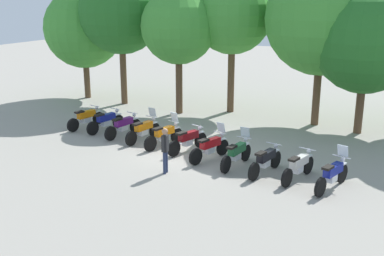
% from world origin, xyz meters
% --- Properties ---
extents(ground_plane, '(80.00, 80.00, 0.00)m').
position_xyz_m(ground_plane, '(0.00, 0.00, 0.00)').
color(ground_plane, gray).
extents(motorcycle_0, '(0.72, 2.17, 0.99)m').
position_xyz_m(motorcycle_0, '(-5.89, 1.08, 0.50)').
color(motorcycle_0, black).
rests_on(motorcycle_0, ground_plane).
extents(motorcycle_1, '(0.76, 2.16, 0.99)m').
position_xyz_m(motorcycle_1, '(-4.71, 1.05, 0.50)').
color(motorcycle_1, black).
rests_on(motorcycle_1, ground_plane).
extents(motorcycle_2, '(0.73, 2.17, 0.99)m').
position_xyz_m(motorcycle_2, '(-3.54, 0.75, 0.50)').
color(motorcycle_2, black).
rests_on(motorcycle_2, ground_plane).
extents(motorcycle_3, '(0.69, 2.18, 1.37)m').
position_xyz_m(motorcycle_3, '(-2.35, 0.55, 0.52)').
color(motorcycle_3, black).
rests_on(motorcycle_3, ground_plane).
extents(motorcycle_4, '(0.81, 2.14, 1.37)m').
position_xyz_m(motorcycle_4, '(-1.17, 0.28, 0.52)').
color(motorcycle_4, black).
rests_on(motorcycle_4, ground_plane).
extents(motorcycle_5, '(0.85, 2.12, 0.99)m').
position_xyz_m(motorcycle_5, '(0.01, 0.13, 0.50)').
color(motorcycle_5, black).
rests_on(motorcycle_5, ground_plane).
extents(motorcycle_6, '(0.86, 2.12, 1.37)m').
position_xyz_m(motorcycle_6, '(1.19, -0.33, 0.52)').
color(motorcycle_6, black).
rests_on(motorcycle_6, ground_plane).
extents(motorcycle_7, '(0.66, 2.18, 1.37)m').
position_xyz_m(motorcycle_7, '(2.36, -0.56, 0.52)').
color(motorcycle_7, black).
rests_on(motorcycle_7, ground_plane).
extents(motorcycle_8, '(0.75, 2.17, 0.99)m').
position_xyz_m(motorcycle_8, '(3.54, -0.79, 0.50)').
color(motorcycle_8, black).
rests_on(motorcycle_8, ground_plane).
extents(motorcycle_9, '(0.78, 2.15, 0.99)m').
position_xyz_m(motorcycle_9, '(4.72, -0.85, 0.50)').
color(motorcycle_9, black).
rests_on(motorcycle_9, ground_plane).
extents(motorcycle_10, '(0.83, 2.13, 1.37)m').
position_xyz_m(motorcycle_10, '(5.91, -1.13, 0.52)').
color(motorcycle_10, black).
rests_on(motorcycle_10, ground_plane).
extents(person_0, '(0.24, 0.41, 1.66)m').
position_xyz_m(person_0, '(0.34, -2.31, 0.97)').
color(person_0, '#232D4C').
rests_on(person_0, ground_plane).
extents(tree_0, '(4.66, 4.66, 6.51)m').
position_xyz_m(tree_0, '(-10.17, 6.57, 4.17)').
color(tree_0, brown).
rests_on(tree_0, ground_plane).
extents(tree_1, '(4.65, 4.65, 7.52)m').
position_xyz_m(tree_1, '(-7.22, 6.20, 5.18)').
color(tree_1, brown).
rests_on(tree_1, ground_plane).
extents(tree_2, '(3.89, 3.89, 6.51)m').
position_xyz_m(tree_2, '(-3.30, 5.63, 4.54)').
color(tree_2, brown).
rests_on(tree_2, ground_plane).
extents(tree_3, '(4.08, 4.08, 7.17)m').
position_xyz_m(tree_3, '(-0.97, 7.14, 5.11)').
color(tree_3, brown).
rests_on(tree_3, ground_plane).
extents(tree_4, '(5.28, 5.28, 7.71)m').
position_xyz_m(tree_4, '(3.70, 6.54, 5.06)').
color(tree_4, brown).
rests_on(tree_4, ground_plane).
extents(tree_5, '(4.66, 4.66, 6.53)m').
position_xyz_m(tree_5, '(5.78, 5.97, 4.19)').
color(tree_5, brown).
rests_on(tree_5, ground_plane).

